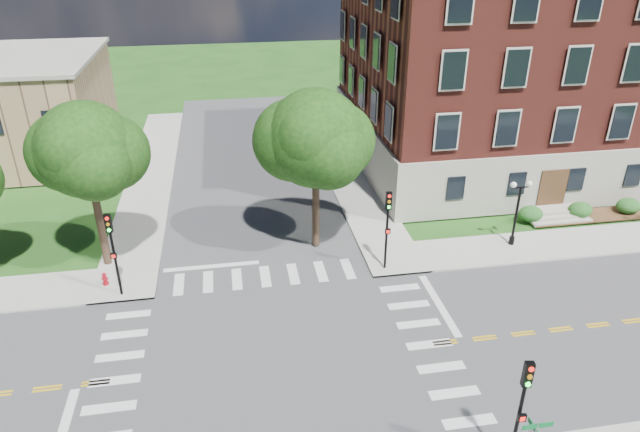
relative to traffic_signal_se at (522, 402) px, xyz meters
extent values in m
plane|color=#1E4B15|center=(-7.78, 7.02, -3.19)|extent=(160.00, 160.00, 0.00)
cube|color=#3D3D3F|center=(-7.78, 7.02, -3.18)|extent=(90.00, 12.00, 0.01)
cube|color=#3D3D3F|center=(-7.78, 7.02, -3.18)|extent=(12.00, 90.00, 0.01)
cube|color=#9E9B93|center=(15.22, 14.77, -3.13)|extent=(34.00, 3.50, 0.12)
cube|color=#9E9B93|center=(-0.03, 30.02, -3.13)|extent=(3.50, 34.00, 0.12)
cube|color=#9E9B93|center=(-15.53, 30.02, -3.13)|extent=(3.50, 34.00, 0.12)
cube|color=silver|center=(1.02, 10.02, -3.19)|extent=(0.40, 5.50, 0.00)
cube|color=#A2A08F|center=(16.22, 29.02, -0.97)|extent=(30.00, 20.00, 4.20)
cube|color=maroon|center=(16.22, 29.02, 7.03)|extent=(29.55, 19.70, 11.80)
cube|color=#472D19|center=(12.22, 18.98, -1.37)|extent=(2.00, 0.10, 2.80)
cylinder|color=#312418|center=(-16.77, 17.09, -0.85)|extent=(0.44, 0.44, 4.43)
sphere|color=#10360E|center=(-16.77, 17.09, 3.98)|extent=(5.23, 5.23, 5.23)
cylinder|color=#312418|center=(-4.37, 17.19, -1.03)|extent=(0.44, 0.44, 4.06)
sphere|color=#10360E|center=(-4.37, 17.19, 3.85)|extent=(5.70, 5.70, 5.70)
cylinder|color=black|center=(0.00, 0.02, -1.17)|extent=(0.14, 0.14, 3.80)
cube|color=black|center=(0.00, 0.02, 1.23)|extent=(0.35, 0.26, 1.00)
cylinder|color=red|center=(0.00, -0.11, 1.56)|extent=(0.19, 0.08, 0.18)
cylinder|color=orange|center=(0.00, -0.11, 1.23)|extent=(0.19, 0.08, 0.18)
cylinder|color=#19E533|center=(0.00, -0.11, 0.90)|extent=(0.19, 0.08, 0.18)
cube|color=black|center=(0.00, -0.16, -0.57)|extent=(0.31, 0.16, 0.30)
cylinder|color=black|center=(-0.90, 13.83, -1.17)|extent=(0.14, 0.14, 3.80)
cube|color=black|center=(-0.90, 13.83, 1.23)|extent=(0.34, 0.24, 1.00)
cylinder|color=red|center=(-0.90, 13.70, 1.56)|extent=(0.18, 0.06, 0.18)
cylinder|color=orange|center=(-0.90, 13.70, 1.23)|extent=(0.18, 0.06, 0.18)
cylinder|color=#19E533|center=(-0.90, 13.70, 0.90)|extent=(0.18, 0.06, 0.18)
cube|color=black|center=(-0.90, 13.65, -0.57)|extent=(0.31, 0.14, 0.30)
cylinder|color=black|center=(-15.54, 13.65, -1.17)|extent=(0.14, 0.14, 3.80)
cube|color=black|center=(-15.54, 13.65, 1.23)|extent=(0.35, 0.27, 1.00)
cylinder|color=red|center=(-15.54, 13.52, 1.56)|extent=(0.19, 0.08, 0.18)
cylinder|color=orange|center=(-15.54, 13.52, 1.23)|extent=(0.19, 0.08, 0.18)
cylinder|color=#19E533|center=(-15.54, 13.52, 0.90)|extent=(0.19, 0.08, 0.18)
cube|color=black|center=(-15.54, 13.47, -0.57)|extent=(0.32, 0.17, 0.30)
cylinder|color=black|center=(7.60, 15.18, -2.82)|extent=(0.32, 0.32, 0.50)
cylinder|color=black|center=(7.60, 15.18, -1.17)|extent=(0.16, 0.16, 3.80)
cube|color=black|center=(7.60, 15.18, 0.78)|extent=(1.00, 0.06, 0.06)
sphere|color=white|center=(7.10, 15.18, 0.98)|extent=(0.36, 0.36, 0.36)
sphere|color=white|center=(8.10, 15.18, 0.98)|extent=(0.36, 0.36, 0.36)
cube|color=#0C642E|center=(0.04, -1.01, -0.07)|extent=(1.10, 0.03, 0.20)
cube|color=#0C642E|center=(0.04, -1.01, -0.32)|extent=(0.03, 1.10, 0.20)
cylinder|color=maroon|center=(-16.53, 14.75, -3.02)|extent=(0.32, 0.32, 0.10)
cylinder|color=maroon|center=(-16.53, 14.75, -2.77)|extent=(0.22, 0.22, 0.60)
sphere|color=maroon|center=(-16.53, 14.75, -2.44)|extent=(0.24, 0.24, 0.24)
cylinder|color=maroon|center=(-16.53, 14.75, -2.69)|extent=(0.35, 0.12, 0.12)
cylinder|color=maroon|center=(-16.53, 14.75, -2.69)|extent=(0.12, 0.35, 0.12)
camera|label=1|loc=(-9.30, -13.14, 14.61)|focal=32.00mm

